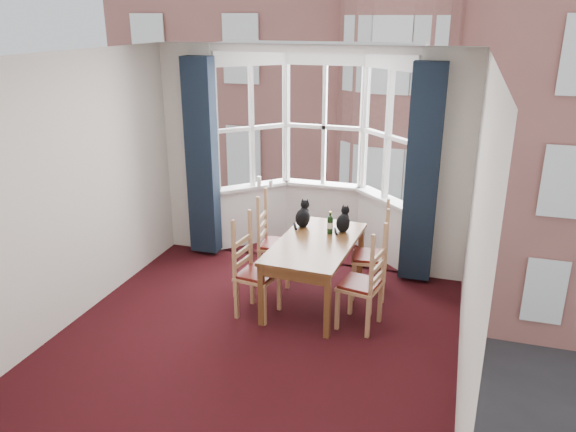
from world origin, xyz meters
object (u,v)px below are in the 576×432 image
at_px(chair_right_far, 377,258).
at_px(cat_right, 343,221).
at_px(dining_table, 315,248).
at_px(cat_left, 303,216).
at_px(candle_tall, 259,181).
at_px(candle_short, 271,183).
at_px(wine_bottle, 330,224).
at_px(chair_right_near, 368,287).
at_px(chair_left_far, 270,245).
at_px(chair_left_near, 250,274).

bearing_deg(chair_right_far, cat_right, 172.00).
height_order(dining_table, cat_left, cat_left).
bearing_deg(candle_tall, dining_table, -50.08).
relative_size(cat_right, candle_short, 3.67).
height_order(dining_table, chair_right_far, chair_right_far).
height_order(dining_table, candle_short, candle_short).
bearing_deg(wine_bottle, candle_tall, 138.66).
distance_m(cat_left, wine_bottle, 0.39).
bearing_deg(chair_right_near, chair_left_far, 150.16).
xyz_separation_m(chair_right_near, cat_right, (-0.45, 0.83, 0.38)).
xyz_separation_m(chair_left_near, cat_left, (0.34, 0.91, 0.39)).
relative_size(dining_table, candle_short, 18.47).
bearing_deg(chair_left_far, wine_bottle, -4.22).
relative_size(chair_right_far, candle_tall, 6.68).
xyz_separation_m(chair_left_far, cat_right, (0.89, 0.06, 0.38)).
height_order(chair_left_near, chair_left_far, same).
bearing_deg(chair_right_far, chair_left_far, -179.97).
xyz_separation_m(chair_left_near, chair_right_far, (1.26, 0.83, 0.00)).
xyz_separation_m(cat_left, cat_right, (0.49, -0.02, -0.01)).
relative_size(chair_left_far, wine_bottle, 3.45).
height_order(chair_right_near, cat_left, cat_left).
relative_size(chair_left_near, wine_bottle, 3.45).
bearing_deg(chair_right_far, chair_right_near, -88.17).
distance_m(chair_right_far, wine_bottle, 0.68).
height_order(chair_left_far, chair_right_far, same).
relative_size(chair_left_far, cat_right, 2.94).
relative_size(dining_table, chair_left_far, 1.71).
bearing_deg(chair_right_near, chair_right_far, 91.83).
xyz_separation_m(chair_right_far, candle_tall, (-1.85, 1.08, 0.47)).
bearing_deg(chair_left_near, cat_right, 47.05).
distance_m(chair_right_near, cat_right, 1.02).
height_order(chair_right_near, chair_right_far, same).
bearing_deg(candle_short, chair_right_near, -47.75).
xyz_separation_m(cat_left, wine_bottle, (0.36, -0.13, -0.01)).
relative_size(wine_bottle, candle_tall, 1.94).
distance_m(dining_table, candle_tall, 1.89).
xyz_separation_m(chair_right_far, wine_bottle, (-0.56, -0.06, 0.38)).
xyz_separation_m(chair_right_far, cat_right, (-0.43, 0.06, 0.38)).
distance_m(chair_left_near, chair_left_far, 0.83).
distance_m(dining_table, chair_right_near, 0.82).
relative_size(chair_left_far, candle_tall, 6.68).
bearing_deg(chair_left_far, candle_tall, 116.04).
xyz_separation_m(cat_right, candle_tall, (-1.42, 1.02, 0.08)).
height_order(dining_table, wine_bottle, wine_bottle).
bearing_deg(dining_table, wine_bottle, 72.33).
bearing_deg(chair_left_near, candle_short, 102.37).
relative_size(chair_left_far, cat_left, 2.75).
bearing_deg(chair_left_far, chair_left_near, -85.61).
height_order(chair_left_near, chair_right_near, same).
xyz_separation_m(wine_bottle, candle_tall, (-1.29, 1.13, 0.09)).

